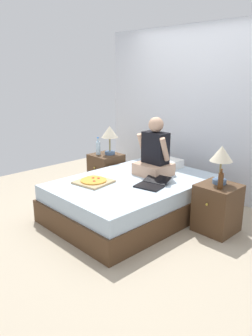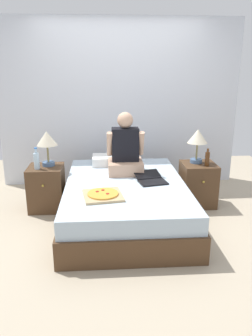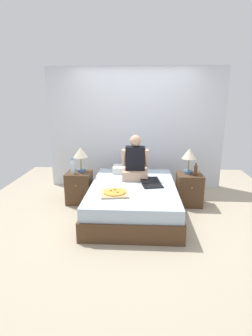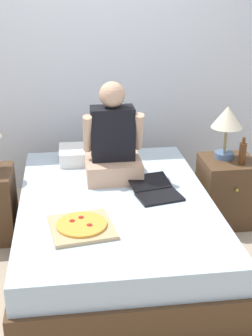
# 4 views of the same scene
# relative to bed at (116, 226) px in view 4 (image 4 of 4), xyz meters

# --- Properties ---
(ground_plane) EXTENTS (5.65, 5.65, 0.00)m
(ground_plane) POSITION_rel_bed_xyz_m (0.00, 0.00, -0.24)
(ground_plane) COLOR tan
(wall_back) EXTENTS (3.65, 0.12, 2.50)m
(wall_back) POSITION_rel_bed_xyz_m (0.00, 1.41, 1.01)
(wall_back) COLOR silver
(wall_back) RESTS_ON ground
(bed) EXTENTS (1.45, 2.10, 0.48)m
(bed) POSITION_rel_bed_xyz_m (0.00, 0.00, 0.00)
(bed) COLOR #4C331E
(bed) RESTS_ON ground
(nightstand_right) EXTENTS (0.44, 0.47, 0.58)m
(nightstand_right) POSITION_rel_bed_xyz_m (1.01, 0.40, 0.05)
(nightstand_right) COLOR #4C331E
(nightstand_right) RESTS_ON ground
(lamp_on_right_nightstand) EXTENTS (0.26, 0.26, 0.45)m
(lamp_on_right_nightstand) POSITION_rel_bed_xyz_m (0.98, 0.45, 0.66)
(lamp_on_right_nightstand) COLOR #4C6B93
(lamp_on_right_nightstand) RESTS_ON nightstand_right
(beer_bottle) EXTENTS (0.06, 0.06, 0.23)m
(beer_bottle) POSITION_rel_bed_xyz_m (1.08, 0.30, 0.43)
(beer_bottle) COLOR #512D14
(beer_bottle) RESTS_ON nightstand_right
(pillow) EXTENTS (0.52, 0.34, 0.12)m
(pillow) POSITION_rel_bed_xyz_m (-0.15, 0.77, 0.31)
(pillow) COLOR white
(pillow) RESTS_ON bed
(person_seated) EXTENTS (0.47, 0.40, 0.78)m
(person_seated) POSITION_rel_bed_xyz_m (0.02, 0.38, 0.53)
(person_seated) COLOR tan
(person_seated) RESTS_ON bed
(laptop) EXTENTS (0.40, 0.47, 0.07)m
(laptop) POSITION_rel_bed_xyz_m (0.31, 0.01, 0.27)
(laptop) COLOR black
(laptop) RESTS_ON bed
(pizza_box) EXTENTS (0.46, 0.46, 0.05)m
(pizza_box) POSITION_rel_bed_xyz_m (-0.27, -0.44, 0.26)
(pizza_box) COLOR tan
(pizza_box) RESTS_ON bed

